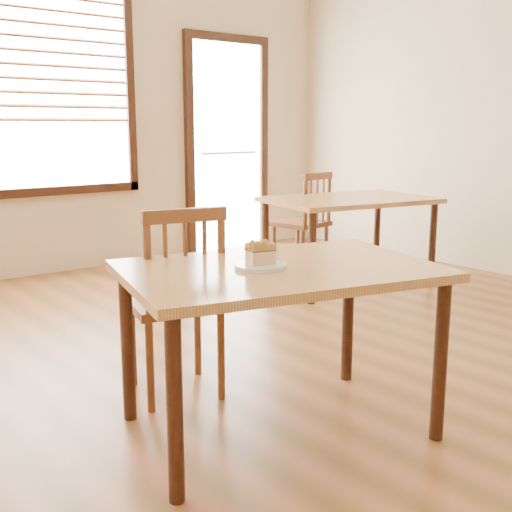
{
  "coord_description": "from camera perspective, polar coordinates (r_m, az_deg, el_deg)",
  "views": [
    {
      "loc": [
        -1.88,
        -1.72,
        1.34
      ],
      "look_at": [
        -0.2,
        0.37,
        0.8
      ],
      "focal_mm": 45.0,
      "sensor_mm": 36.0,
      "label": 1
    }
  ],
  "objects": [
    {
      "name": "ground",
      "position": [
        2.87,
        8.1,
        -16.43
      ],
      "size": [
        8.0,
        8.0,
        0.0
      ],
      "primitive_type": "plane",
      "color": "brown"
    },
    {
      "name": "window_right",
      "position": [
        6.11,
        -18.46,
        15.35
      ],
      "size": [
        1.76,
        0.1,
        1.96
      ],
      "color": "white",
      "rests_on": "room_shell"
    },
    {
      "name": "entry_door",
      "position": [
        7.06,
        -2.56,
        10.32
      ],
      "size": [
        1.08,
        0.06,
        2.29
      ],
      "color": "white",
      "rests_on": "ground"
    },
    {
      "name": "cafe_table_main",
      "position": [
        2.77,
        2.06,
        -2.68
      ],
      "size": [
        1.5,
        1.18,
        0.75
      ],
      "rotation": [
        0.0,
        0.0,
        -0.26
      ],
      "color": "tan",
      "rests_on": "ground"
    },
    {
      "name": "cafe_chair_main",
      "position": [
        3.19,
        -7.06,
        -3.94
      ],
      "size": [
        0.54,
        0.54,
        0.98
      ],
      "rotation": [
        0.0,
        0.0,
        2.88
      ],
      "color": "brown",
      "rests_on": "ground"
    },
    {
      "name": "cafe_table_second",
      "position": [
        5.46,
        8.26,
        4.26
      ],
      "size": [
        1.48,
        1.14,
        0.75
      ],
      "rotation": [
        0.0,
        0.0,
        -0.2
      ],
      "color": "tan",
      "rests_on": "ground"
    },
    {
      "name": "cafe_chair_second",
      "position": [
        5.92,
        4.28,
        3.06
      ],
      "size": [
        0.48,
        0.48,
        0.94
      ],
      "rotation": [
        0.0,
        0.0,
        3.28
      ],
      "color": "brown",
      "rests_on": "ground"
    },
    {
      "name": "plate",
      "position": [
        2.71,
        0.4,
        -0.9
      ],
      "size": [
        0.22,
        0.22,
        0.02
      ],
      "color": "white",
      "rests_on": "cafe_table_main"
    },
    {
      "name": "cake_slice",
      "position": [
        2.7,
        0.39,
        0.37
      ],
      "size": [
        0.13,
        0.11,
        0.11
      ],
      "rotation": [
        0.0,
        0.0,
        -0.23
      ],
      "color": "#F6CE8B",
      "rests_on": "plate"
    }
  ]
}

